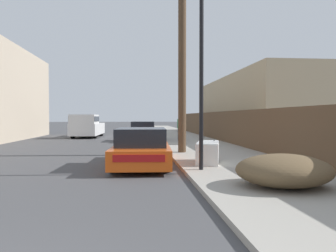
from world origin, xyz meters
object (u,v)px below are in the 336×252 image
Objects in this scene: street_lamp at (201,66)px; brush_pile at (284,170)px; pickup_truck at (87,126)px; discarded_fridge at (208,152)px; pedestrian at (180,128)px; car_parked_mid at (143,132)px; utility_pole at (182,56)px; parked_sports_car_red at (142,148)px.

street_lamp is 3.80m from brush_pile.
pickup_truck is 18.36m from street_lamp.
street_lamp is at bearing 118.72° from brush_pile.
brush_pile is at bearing -61.28° from street_lamp.
pedestrian is (0.48, 10.37, 0.47)m from discarded_fridge.
car_parked_mid is at bearing 95.90° from street_lamp.
brush_pile is at bearing -80.33° from utility_pole.
parked_sports_car_red is at bearing -120.92° from utility_pole.
car_parked_mid is 6.12m from pickup_truck.
street_lamp is at bearing -94.77° from pedestrian.
pickup_truck is at bearing 108.34° from street_lamp.
utility_pole is at bearing 111.67° from discarded_fridge.
discarded_fridge is 0.35× the size of street_lamp.
pickup_truck is 1.03× the size of street_lamp.
car_parked_mid is 2.05× the size of brush_pile.
car_parked_mid is at bearing 114.11° from discarded_fridge.
car_parked_mid is at bearing 138.35° from pickup_truck.
pedestrian reaches higher than brush_pile.
utility_pole is at bearing 117.37° from pickup_truck.
discarded_fridge is 5.05m from utility_pole.
parked_sports_car_red is (-2.17, 0.37, 0.11)m from discarded_fridge.
pickup_truck is 0.66× the size of utility_pole.
parked_sports_car_red is at bearing 134.34° from street_lamp.
parked_sports_car_red reaches higher than brush_pile.
brush_pile is (3.00, -4.14, -0.11)m from parked_sports_car_red.
discarded_fridge is 11.85m from car_parked_mid.
brush_pile is at bearing -51.07° from parked_sports_car_red.
pedestrian is at bearing 142.69° from pickup_truck.
utility_pole is (-0.38, 3.35, 3.76)m from discarded_fridge.
utility_pole is at bearing 99.67° from brush_pile.
pickup_truck is 20.96m from brush_pile.
parked_sports_car_red is 11.34m from car_parked_mid.
parked_sports_car_red is at bearing 125.95° from brush_pile.
pedestrian is (0.98, 11.71, -2.14)m from street_lamp.
car_parked_mid is 2.65× the size of pedestrian.
discarded_fridge is 3.86m from brush_pile.
discarded_fridge is at bearing 102.42° from brush_pile.
brush_pile is (1.21, -7.12, -3.75)m from utility_pole.
pickup_truck reaches higher than pedestrian.
brush_pile is (0.83, -3.77, 0.01)m from discarded_fridge.
street_lamp is 2.47× the size of brush_pile.
utility_pole reaches higher than pickup_truck.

